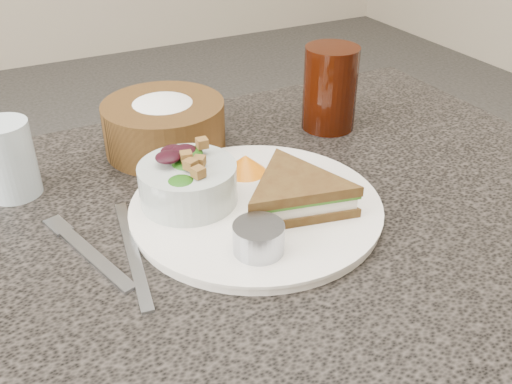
{
  "coord_description": "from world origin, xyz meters",
  "views": [
    {
      "loc": [
        -0.26,
        -0.52,
        1.15
      ],
      "look_at": [
        0.01,
        -0.0,
        0.78
      ],
      "focal_mm": 40.0,
      "sensor_mm": 36.0,
      "label": 1
    }
  ],
  "objects": [
    {
      "name": "dinner_plate",
      "position": [
        0.01,
        -0.0,
        0.76
      ],
      "size": [
        0.31,
        0.31,
        0.01
      ],
      "primitive_type": "cylinder",
      "color": "white",
      "rests_on": "dining_table"
    },
    {
      "name": "sandwich",
      "position": [
        0.04,
        -0.03,
        0.78
      ],
      "size": [
        0.19,
        0.19,
        0.04
      ],
      "primitive_type": null,
      "rotation": [
        0.0,
        0.0,
        -0.21
      ],
      "color": "#4F391A",
      "rests_on": "dinner_plate"
    },
    {
      "name": "salad_bowl",
      "position": [
        -0.06,
        0.04,
        0.8
      ],
      "size": [
        0.14,
        0.14,
        0.07
      ],
      "primitive_type": null,
      "rotation": [
        0.0,
        0.0,
        -0.2
      ],
      "color": "#A7B2AC",
      "rests_on": "dinner_plate"
    },
    {
      "name": "dressing_ramekin",
      "position": [
        -0.03,
        -0.09,
        0.78
      ],
      "size": [
        0.07,
        0.07,
        0.03
      ],
      "primitive_type": "cylinder",
      "rotation": [
        0.0,
        0.0,
        -0.21
      ],
      "color": "#989DA7",
      "rests_on": "dinner_plate"
    },
    {
      "name": "orange_wedge",
      "position": [
        0.03,
        0.08,
        0.78
      ],
      "size": [
        0.08,
        0.08,
        0.03
      ],
      "primitive_type": "cone",
      "rotation": [
        0.0,
        0.0,
        0.84
      ],
      "color": "orange",
      "rests_on": "dinner_plate"
    },
    {
      "name": "fork",
      "position": [
        -0.2,
        0.0,
        0.75
      ],
      "size": [
        0.06,
        0.16,
        0.0
      ],
      "primitive_type": "cube",
      "rotation": [
        0.0,
        0.0,
        0.28
      ],
      "color": "#A8ACB6",
      "rests_on": "dining_table"
    },
    {
      "name": "knife",
      "position": [
        -0.15,
        -0.01,
        0.75
      ],
      "size": [
        0.04,
        0.2,
        0.0
      ],
      "primitive_type": "cube",
      "rotation": [
        0.0,
        0.0,
        -0.15
      ],
      "color": "#A5ABB4",
      "rests_on": "dining_table"
    },
    {
      "name": "bread_basket",
      "position": [
        -0.03,
        0.21,
        0.8
      ],
      "size": [
        0.2,
        0.2,
        0.1
      ],
      "primitive_type": null,
      "rotation": [
        0.0,
        0.0,
        -0.14
      ],
      "color": "brown",
      "rests_on": "dining_table"
    },
    {
      "name": "cola_glass",
      "position": [
        0.23,
        0.17,
        0.82
      ],
      "size": [
        0.1,
        0.1,
        0.14
      ],
      "primitive_type": null,
      "rotation": [
        0.0,
        0.0,
        0.25
      ],
      "color": "black",
      "rests_on": "dining_table"
    },
    {
      "name": "water_glass",
      "position": [
        -0.25,
        0.18,
        0.8
      ],
      "size": [
        0.09,
        0.09,
        0.1
      ],
      "primitive_type": "cylinder",
      "rotation": [
        0.0,
        0.0,
        0.39
      ],
      "color": "silver",
      "rests_on": "dining_table"
    }
  ]
}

